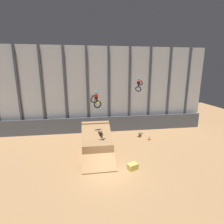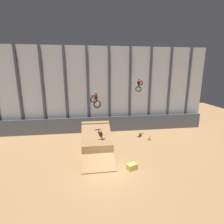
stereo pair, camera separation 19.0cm
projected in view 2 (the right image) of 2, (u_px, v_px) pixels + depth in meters
name	position (u px, v px, depth m)	size (l,w,h in m)	color
ground_plane	(108.00, 173.00, 15.32)	(60.00, 60.00, 0.00)	#9E754C
arena_back_wall	(98.00, 90.00, 25.00)	(32.00, 0.40, 12.04)	#ADB2B7
lower_barrier	(99.00, 125.00, 25.31)	(31.36, 0.20, 2.23)	#474C56
dirt_ramp	(97.00, 144.00, 18.93)	(3.16, 5.96, 3.14)	#966F48
rider_bike_left_air	(96.00, 100.00, 17.04)	(1.04, 1.88, 1.58)	black
rider_bike_right_air	(139.00, 84.00, 21.22)	(1.37, 1.86, 1.69)	black
traffic_cone_near_ramp	(149.00, 138.00, 22.62)	(0.36, 0.36, 0.58)	black
hay_bale_trackside	(132.00, 167.00, 15.85)	(1.06, 0.90, 0.57)	#CCB751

